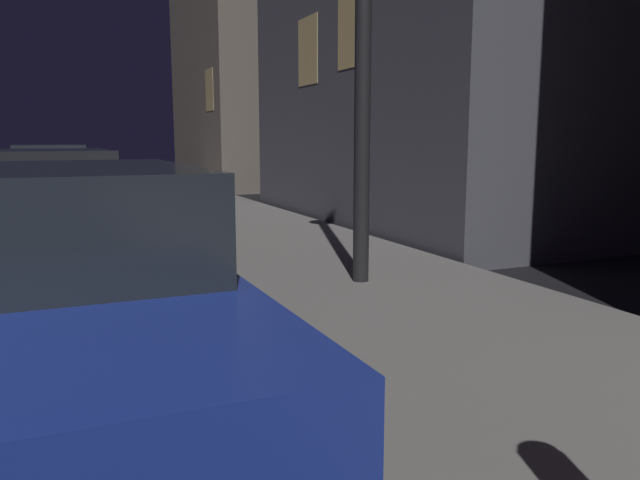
{
  "coord_description": "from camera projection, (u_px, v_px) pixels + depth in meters",
  "views": [
    {
      "loc": [
        2.84,
        -1.65,
        1.58
      ],
      "look_at": [
        4.12,
        1.32,
        1.06
      ],
      "focal_mm": 35.23,
      "sensor_mm": 36.0,
      "label": 1
    }
  ],
  "objects": [
    {
      "name": "building_far",
      "position": [
        311.0,
        28.0,
        21.57
      ],
      "size": [
        8.31,
        7.01,
        10.67
      ],
      "color": "#6B6056",
      "rests_on": "ground"
    },
    {
      "name": "car_red",
      "position": [
        51.0,
        202.0,
        8.68
      ],
      "size": [
        2.09,
        4.52,
        1.43
      ],
      "color": "maroon",
      "rests_on": "ground"
    },
    {
      "name": "car_blue",
      "position": [
        59.0,
        294.0,
        3.59
      ],
      "size": [
        1.96,
        4.57,
        1.43
      ],
      "color": "navy",
      "rests_on": "ground"
    },
    {
      "name": "car_white",
      "position": [
        49.0,
        175.0,
        15.03
      ],
      "size": [
        2.17,
        4.08,
        1.43
      ],
      "color": "silver",
      "rests_on": "ground"
    }
  ]
}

